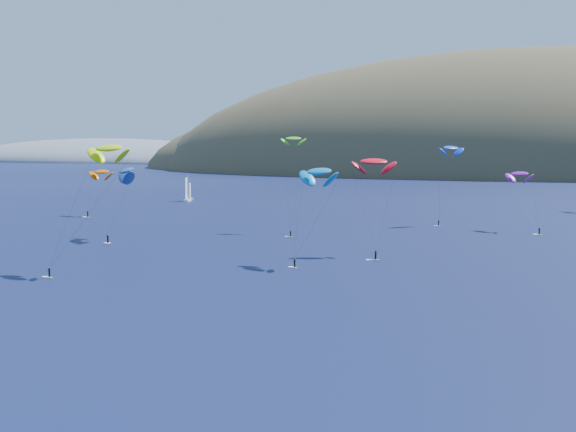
# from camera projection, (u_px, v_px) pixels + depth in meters

# --- Properties ---
(island) EXTENTS (730.00, 300.00, 210.00)m
(island) POSITION_uv_depth(u_px,v_px,m) (547.00, 187.00, 603.22)
(island) COLOR #3D3526
(island) RESTS_ON ground
(headland) EXTENTS (460.00, 250.00, 60.00)m
(headland) POSITION_uv_depth(u_px,v_px,m) (123.00, 164.00, 944.35)
(headland) COLOR slate
(headland) RESTS_ON ground
(sailboat) EXTENTS (8.94, 7.73, 10.76)m
(sailboat) POSITION_uv_depth(u_px,v_px,m) (188.00, 199.00, 318.25)
(sailboat) COLOR silver
(sailboat) RESTS_ON ground
(kitesurfer_1) EXTENTS (9.38, 10.08, 16.59)m
(kitesurfer_1) POSITION_uv_depth(u_px,v_px,m) (101.00, 172.00, 257.04)
(kitesurfer_1) COLOR #CDE119
(kitesurfer_1) RESTS_ON ground
(kitesurfer_2) EXTENTS (12.59, 12.64, 25.41)m
(kitesurfer_2) POSITION_uv_depth(u_px,v_px,m) (109.00, 148.00, 145.64)
(kitesurfer_2) COLOR #CDE119
(kitesurfer_2) RESTS_ON ground
(kitesurfer_3) EXTENTS (7.56, 14.27, 26.44)m
(kitesurfer_3) POSITION_uv_depth(u_px,v_px,m) (293.00, 139.00, 211.46)
(kitesurfer_3) COLOR #CDE119
(kitesurfer_3) RESTS_ON ground
(kitesurfer_4) EXTENTS (8.08, 8.21, 24.26)m
(kitesurfer_4) POSITION_uv_depth(u_px,v_px,m) (451.00, 148.00, 227.50)
(kitesurfer_4) COLOR #CDE119
(kitesurfer_4) RESTS_ON ground
(kitesurfer_5) EXTENTS (10.61, 9.92, 20.92)m
(kitesurfer_5) POSITION_uv_depth(u_px,v_px,m) (319.00, 171.00, 154.53)
(kitesurfer_5) COLOR #CDE119
(kitesurfer_5) RESTS_ON ground
(kitesurfer_6) EXTENTS (11.19, 13.37, 17.57)m
(kitesurfer_6) POSITION_uv_depth(u_px,v_px,m) (519.00, 174.00, 214.54)
(kitesurfer_6) COLOR #CDE119
(kitesurfer_6) RESTS_ON ground
(kitesurfer_9) EXTENTS (9.89, 12.04, 22.26)m
(kitesurfer_9) POSITION_uv_depth(u_px,v_px,m) (374.00, 162.00, 168.70)
(kitesurfer_9) COLOR #CDE119
(kitesurfer_9) RESTS_ON ground
(kitesurfer_10) EXTENTS (10.94, 16.55, 19.89)m
(kitesurfer_10) POSITION_uv_depth(u_px,v_px,m) (127.00, 171.00, 195.72)
(kitesurfer_10) COLOR #CDE119
(kitesurfer_10) RESTS_ON ground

